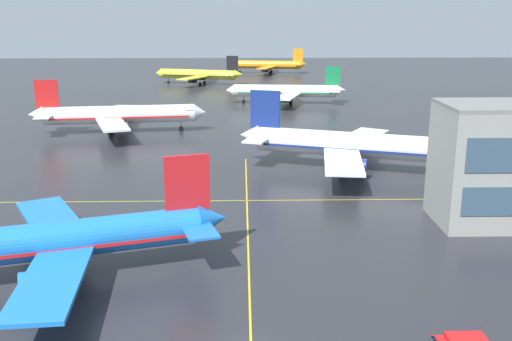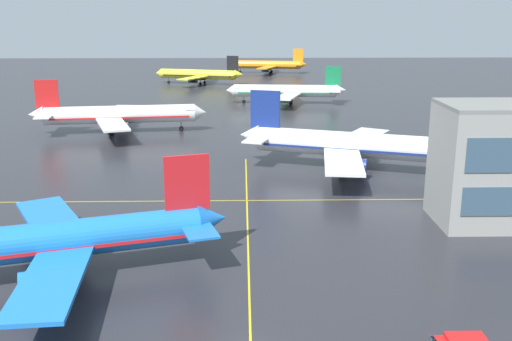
{
  "view_description": "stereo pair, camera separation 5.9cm",
  "coord_description": "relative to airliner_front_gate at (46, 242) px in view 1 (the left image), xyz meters",
  "views": [
    {
      "loc": [
        -0.6,
        -41.82,
        26.25
      ],
      "look_at": [
        1.3,
        38.21,
        4.55
      ],
      "focal_mm": 41.6,
      "sensor_mm": 36.0,
      "label": 1
    },
    {
      "loc": [
        -0.54,
        -41.82,
        26.25
      ],
      "look_at": [
        1.3,
        38.21,
        4.55
      ],
      "focal_mm": 41.6,
      "sensor_mm": 36.0,
      "label": 2
    }
  ],
  "objects": [
    {
      "name": "airliner_front_gate",
      "position": [
        0.0,
        0.0,
        0.0
      ],
      "size": [
        37.12,
        31.69,
        11.77
      ],
      "color": "blue",
      "rests_on": "ground"
    },
    {
      "name": "airliner_distant_taxiway",
      "position": [
        30.73,
        201.44,
        -0.42
      ],
      "size": [
        33.8,
        28.81,
        10.53
      ],
      "color": "orange",
      "rests_on": "ground"
    },
    {
      "name": "taxiway_markings",
      "position": [
        20.2,
        4.72,
        -4.01
      ],
      "size": [
        159.87,
        89.43,
        0.01
      ],
      "color": "yellow",
      "rests_on": "ground"
    },
    {
      "name": "airliner_third_row",
      "position": [
        -7.68,
        73.83,
        0.06
      ],
      "size": [
        38.43,
        32.91,
        11.94
      ],
      "color": "white",
      "rests_on": "ground"
    },
    {
      "name": "airliner_far_left_stand",
      "position": [
        32.38,
        115.31,
        -0.33
      ],
      "size": [
        34.77,
        29.86,
        10.8
      ],
      "color": "white",
      "rests_on": "ground"
    },
    {
      "name": "airliner_far_right_stand",
      "position": [
        3.84,
        162.79,
        -0.42
      ],
      "size": [
        33.26,
        28.38,
        10.52
      ],
      "color": "yellow",
      "rests_on": "ground"
    },
    {
      "name": "airliner_second_row",
      "position": [
        38.59,
        40.92,
        0.4
      ],
      "size": [
        40.5,
        34.66,
        12.95
      ],
      "color": "white",
      "rests_on": "ground"
    }
  ]
}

